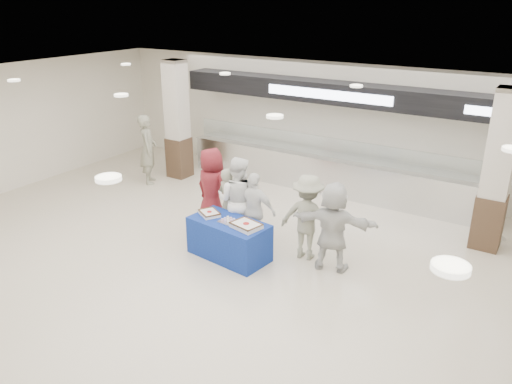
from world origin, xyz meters
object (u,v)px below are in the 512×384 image
Objects in this scene: display_table at (229,239)px; chef_tall at (238,200)px; civilian_maroon at (212,189)px; civilian_white at (333,227)px; soldier_bg at (148,149)px; sheet_cake_left at (209,213)px; soldier_b at (307,217)px; chef_short at (254,211)px; soldier_a at (229,203)px; cupcake_tray at (230,221)px; sheet_cake_right at (246,225)px.

display_table is 0.86× the size of chef_tall.
civilian_maroon is 1.00× the size of chef_tall.
soldier_bg reaches higher than civilian_white.
sheet_cake_left is 0.31× the size of soldier_b.
civilian_maroon reaches higher than chef_short.
chef_tall reaches higher than soldier_a.
civilian_maroon is at bearing 140.30° from cupcake_tray.
soldier_b is at bearing -144.28° from soldier_bg.
civilian_maroon is at bearing -5.31° from soldier_a.
soldier_b is (1.09, 0.15, 0.06)m from chef_short.
display_table is at bearing -4.80° from sheet_cake_left.
chef_tall is at bearing 133.12° from sheet_cake_right.
soldier_bg is (-4.23, 2.27, 0.56)m from display_table.
civilian_maroon reaches higher than soldier_a.
soldier_b reaches higher than sheet_cake_right.
civilian_white is at bearing 174.09° from chef_short.
civilian_white is at bearing 25.97° from display_table.
cupcake_tray is 0.25× the size of civilian_white.
civilian_white is (2.90, -0.24, -0.05)m from civilian_maroon.
sheet_cake_left is 1.22× the size of cupcake_tray.
sheet_cake_right is 1.21m from soldier_a.
soldier_bg reaches higher than chef_tall.
display_table is 1.56m from soldier_b.
chef_short reaches higher than display_table.
sheet_cake_left is at bearing 173.12° from cupcake_tray.
sheet_cake_left reaches higher than cupcake_tray.
soldier_bg reaches higher than sheet_cake_right.
chef_tall is at bearing 175.33° from civilian_maroon.
sheet_cake_left is 0.29× the size of civilian_maroon.
soldier_b reaches higher than chef_short.
sheet_cake_left is at bearing -177.92° from display_table.
chef_tall is 1.06× the size of civilian_white.
sheet_cake_right is 0.33× the size of chef_tall.
chef_tall is 0.97× the size of soldier_bg.
chef_short reaches higher than soldier_a.
cupcake_tray is at bearing -24.91° from display_table.
civilian_maroon is 1.07× the size of soldier_b.
chef_short is (0.17, 0.64, 0.40)m from display_table.
sheet_cake_right is at bearing 152.62° from soldier_a.
cupcake_tray is 0.25× the size of soldier_b.
soldier_b is at bearing 33.69° from cupcake_tray.
civilian_white is (1.42, 0.70, 0.05)m from sheet_cake_right.
soldier_b is (1.22, 0.82, 0.06)m from cupcake_tray.
soldier_a is (-0.53, 0.73, -0.02)m from cupcake_tray.
soldier_b is at bearing 45.86° from sheet_cake_right.
civilian_maroon is at bearing -26.61° from chef_tall.
chef_tall reaches higher than display_table.
sheet_cake_left is 0.89m from chef_short.
chef_tall is at bearing -151.12° from soldier_bg.
sheet_cake_left is at bearing 173.93° from sheet_cake_right.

